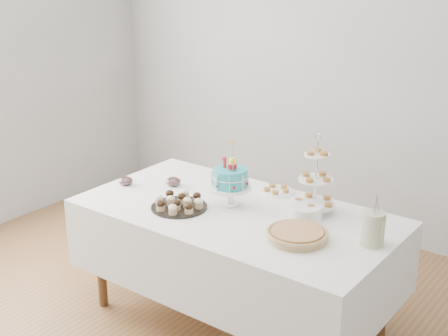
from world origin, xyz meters
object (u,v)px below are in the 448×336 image
Objects in this scene: tiered_stand at (316,180)px; utensil_pitcher at (373,227)px; table at (236,245)px; pie at (297,234)px; birthday_cake at (230,188)px; jam_bowl_b at (173,182)px; jam_bowl_a at (126,181)px; plate_stack at (305,212)px; pastry_plate at (277,190)px; cupcake_tray at (179,202)px.

tiered_stand is 1.72× the size of utensil_pitcher.
table is 0.57m from pie.
birthday_cake is at bearing 163.60° from pie.
jam_bowl_b reaches higher than pie.
tiered_stand reaches higher than jam_bowl_a.
utensil_pitcher is (0.35, 0.19, 0.07)m from pie.
plate_stack reaches higher than table.
jam_bowl_a is at bearing -156.07° from utensil_pitcher.
birthday_cake is at bearing -107.99° from pastry_plate.
jam_bowl_a is at bearing -159.83° from birthday_cake.
birthday_cake is (-0.08, 0.05, 0.34)m from table.
plate_stack reaches higher than pastry_plate.
tiered_stand is at bearing 35.49° from birthday_cake.
birthday_cake reaches higher than jam_bowl_a.
birthday_cake reaches higher than utensil_pitcher.
birthday_cake is 1.18× the size of pie.
tiered_stand reaches higher than pastry_plate.
table is 0.35m from birthday_cake.
plate_stack is (-0.11, 0.28, 0.01)m from pie.
cupcake_tray is 3.61× the size of jam_bowl_a.
birthday_cake is at bearing 149.90° from table.
table is at bearing -8.79° from jam_bowl_b.
pie is 0.30m from plate_stack.
pie is (0.49, -0.12, 0.26)m from table.
birthday_cake is 4.23× the size of jam_bowl_a.
birthday_cake is 2.02× the size of plate_stack.
plate_stack is at bearing -35.01° from pastry_plate.
birthday_cake is at bearing 10.02° from jam_bowl_a.
birthday_cake is 0.50m from jam_bowl_b.
pastry_plate is at bearing 176.12° from utensil_pitcher.
tiered_stand is at bearing 105.74° from pie.
table is 0.47m from pastry_plate.
jam_bowl_b is at bearing -169.55° from tiered_stand.
tiered_stand is (0.46, 0.22, 0.09)m from birthday_cake.
jam_bowl_b reaches higher than pastry_plate.
cupcake_tray is 1.55× the size of pastry_plate.
tiered_stand is 0.99m from jam_bowl_b.
pie is at bearing -48.73° from pastry_plate.
utensil_pitcher is (1.68, 0.15, 0.07)m from jam_bowl_a.
table is 4.78× the size of birthday_cake.
birthday_cake is 0.38m from pastry_plate.
jam_bowl_a is at bearing -163.87° from tiered_stand.
tiered_stand reaches higher than table.
pie is at bearing -6.25° from birthday_cake.
birthday_cake is 0.52m from tiered_stand.
plate_stack is (0.39, 0.15, 0.27)m from table.
utensil_pitcher reaches higher than plate_stack.
jam_bowl_a is 0.32m from jam_bowl_b.
cupcake_tray is 0.79m from pie.
pie is 0.70× the size of tiered_stand.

